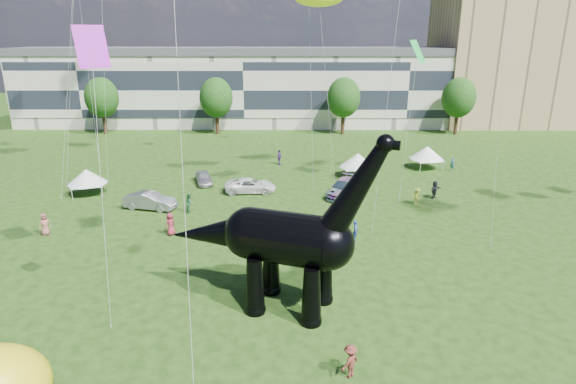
{
  "coord_description": "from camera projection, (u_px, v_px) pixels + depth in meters",
  "views": [
    {
      "loc": [
        -0.37,
        -23.11,
        15.22
      ],
      "look_at": [
        -0.52,
        8.0,
        5.0
      ],
      "focal_mm": 30.0,
      "sensor_mm": 36.0,
      "label": 1
    }
  ],
  "objects": [
    {
      "name": "dinosaur_sculpture",
      "position": [
        280.0,
        240.0,
        27.14
      ],
      "size": [
        13.3,
        6.34,
        11.02
      ],
      "rotation": [
        0.0,
        0.0,
        -0.34
      ],
      "color": "black",
      "rests_on": "ground"
    },
    {
      "name": "gazebo_left",
      "position": [
        87.0,
        177.0,
        47.49
      ],
      "size": [
        4.65,
        4.65,
        2.6
      ],
      "rotation": [
        0.0,
        0.0,
        0.3
      ],
      "color": "silver",
      "rests_on": "ground"
    },
    {
      "name": "car_grey",
      "position": [
        150.0,
        201.0,
        43.8
      ],
      "size": [
        5.01,
        2.68,
        1.57
      ],
      "primitive_type": "imported",
      "rotation": [
        0.0,
        0.0,
        1.35
      ],
      "color": "gray",
      "rests_on": "ground"
    },
    {
      "name": "tree_far_left",
      "position": [
        101.0,
        94.0,
        75.22
      ],
      "size": [
        5.2,
        5.2,
        9.44
      ],
      "color": "#382314",
      "rests_on": "ground"
    },
    {
      "name": "ground",
      "position": [
        297.0,
        322.0,
        26.7
      ],
      "size": [
        220.0,
        220.0,
        0.0
      ],
      "primitive_type": "plane",
      "color": "#16330C",
      "rests_on": "ground"
    },
    {
      "name": "gazebo_far",
      "position": [
        427.0,
        153.0,
        56.76
      ],
      "size": [
        4.59,
        4.59,
        2.7
      ],
      "rotation": [
        0.0,
        0.0,
        0.21
      ],
      "color": "white",
      "rests_on": "ground"
    },
    {
      "name": "car_silver",
      "position": [
        204.0,
        177.0,
        51.33
      ],
      "size": [
        2.66,
        4.24,
        1.35
      ],
      "primitive_type": "imported",
      "rotation": [
        0.0,
        0.0,
        0.29
      ],
      "color": "#B9B9BE",
      "rests_on": "ground"
    },
    {
      "name": "car_white",
      "position": [
        250.0,
        186.0,
        48.47
      ],
      "size": [
        5.26,
        2.66,
        1.42
      ],
      "primitive_type": "imported",
      "rotation": [
        0.0,
        0.0,
        1.63
      ],
      "color": "white",
      "rests_on": "ground"
    },
    {
      "name": "apartment_block",
      "position": [
        519.0,
        59.0,
        84.84
      ],
      "size": [
        28.0,
        18.0,
        22.0
      ],
      "primitive_type": "cube",
      "color": "tan",
      "rests_on": "ground"
    },
    {
      "name": "visitors",
      "position": [
        265.0,
        205.0,
        42.35
      ],
      "size": [
        48.55,
        39.61,
        1.9
      ],
      "color": "maroon",
      "rests_on": "ground"
    },
    {
      "name": "tree_mid_left",
      "position": [
        216.0,
        94.0,
        75.14
      ],
      "size": [
        5.2,
        5.2,
        9.44
      ],
      "color": "#382314",
      "rests_on": "ground"
    },
    {
      "name": "gazebo_near",
      "position": [
        358.0,
        160.0,
        53.29
      ],
      "size": [
        4.22,
        4.22,
        2.74
      ],
      "rotation": [
        0.0,
        0.0,
        0.08
      ],
      "color": "white",
      "rests_on": "ground"
    },
    {
      "name": "tree_far_right",
      "position": [
        459.0,
        94.0,
        74.98
      ],
      "size": [
        5.2,
        5.2,
        9.44
      ],
      "color": "#382314",
      "rests_on": "ground"
    },
    {
      "name": "terrace_row",
      "position": [
        247.0,
        90.0,
        83.77
      ],
      "size": [
        78.0,
        11.0,
        12.0
      ],
      "primitive_type": "cube",
      "color": "beige",
      "rests_on": "ground"
    },
    {
      "name": "car_dark",
      "position": [
        344.0,
        188.0,
        47.47
      ],
      "size": [
        4.3,
        6.04,
        1.62
      ],
      "primitive_type": "imported",
      "rotation": [
        0.0,
        0.0,
        -0.41
      ],
      "color": "#595960",
      "rests_on": "ground"
    },
    {
      "name": "tree_mid_right",
      "position": [
        344.0,
        94.0,
        75.06
      ],
      "size": [
        5.2,
        5.2,
        9.44
      ],
      "color": "#382314",
      "rests_on": "ground"
    }
  ]
}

